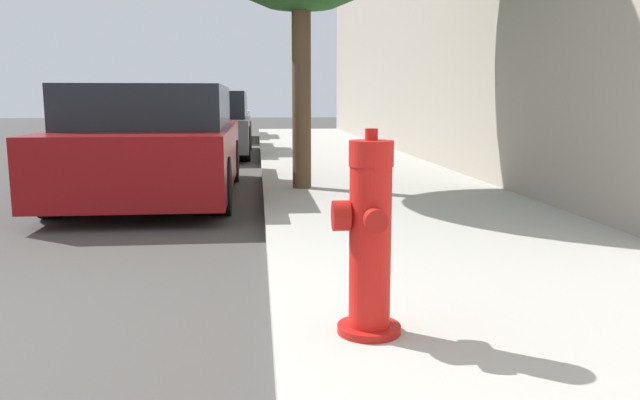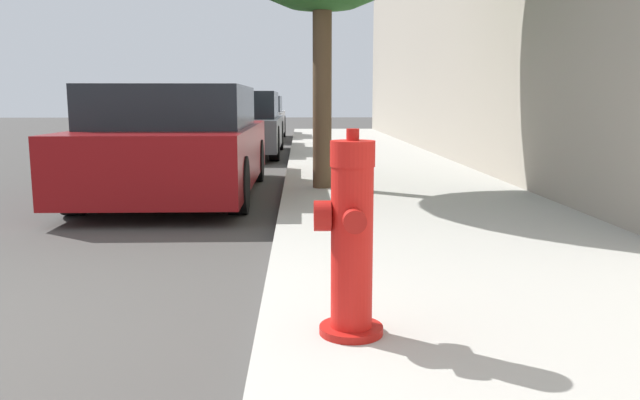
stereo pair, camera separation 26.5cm
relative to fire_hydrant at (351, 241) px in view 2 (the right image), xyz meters
The scene contains 5 objects.
sidewalk_slab 1.13m from the fire_hydrant, 12.21° to the left, with size 2.84×40.00×0.13m.
fire_hydrant is the anchor object (origin of this frame).
parked_car_near 5.30m from the fire_hydrant, 108.77° to the left, with size 1.88×4.27×1.34m.
parked_car_mid 10.86m from the fire_hydrant, 98.19° to the left, with size 1.84×4.31×1.35m.
parked_car_far 16.19m from the fire_hydrant, 95.79° to the left, with size 1.88×4.09×1.29m.
Camera 2 is at (1.83, -2.89, 1.17)m, focal length 35.00 mm.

